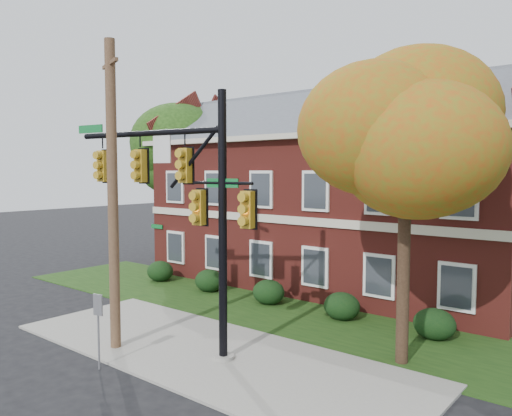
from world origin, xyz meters
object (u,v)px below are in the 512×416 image
Objects in this scene: hedge_right at (342,306)px; traffic_signal at (184,194)px; hedge_far_left at (160,271)px; hedge_left at (209,281)px; tree_near_right at (412,133)px; utility_pole at (113,195)px; hedge_center at (269,292)px; tree_far_rear at (421,117)px; apartment_building at (333,184)px; hedge_far_right at (434,324)px; sign_post at (98,318)px; tree_left_rear at (183,154)px.

traffic_signal is (-2.09, -6.07, 4.41)m from hedge_right.
hedge_left is (3.50, 0.00, 0.00)m from hedge_far_left.
hedge_left is at bearing 165.19° from tree_near_right.
tree_near_right is 9.08m from utility_pole.
tree_near_right is (7.22, -2.83, 6.14)m from hedge_center.
tree_far_rear is at bearing 57.50° from hedge_far_left.
hedge_right is at bearing -56.33° from apartment_building.
tree_near_right is (0.22, -2.83, 6.14)m from hedge_far_right.
utility_pole is (3.00, -7.26, 4.36)m from hedge_left.
hedge_left is at bearing 132.75° from utility_pole.
hedge_far_left is at bearing -143.11° from apartment_building.
utility_pole is at bearing -150.17° from tree_near_right.
apartment_building is 13.43× the size of hedge_left.
tree_near_right is at bearing -69.73° from tree_far_rear.
traffic_signal is at bearing -82.88° from apartment_building.
hedge_center is (7.00, 0.00, 0.00)m from hedge_far_left.
sign_post is (-3.00, -8.53, 0.94)m from hedge_right.
apartment_building is 9.82m from hedge_far_left.
hedge_center is 12.23m from tree_left_rear.
hedge_right is at bearing 81.46° from utility_pole.
hedge_right is 0.15× the size of utility_pole.
hedge_left is (-3.50, -5.25, -4.46)m from apartment_building.
traffic_signal is (0.07, -19.16, -3.91)m from tree_far_rear.
hedge_center is at bearing 0.00° from hedge_far_left.
tree_left_rear is at bearing 115.37° from sign_post.
tree_left_rear is 14.78m from utility_pole.
tree_far_rear is (-2.16, 13.09, 8.32)m from hedge_right.
apartment_building is at bearing 78.51° from sign_post.
tree_far_rear is at bearing 81.74° from traffic_signal.
apartment_building is 13.43× the size of hedge_right.
tree_far_rear is at bearing 99.36° from hedge_right.
sign_post is at bearing -118.88° from traffic_signal.
sign_post is (10.23, -12.66, -5.21)m from tree_left_rear.
traffic_signal is at bearing -35.79° from hedge_far_left.
hedge_center is 9.90m from tree_near_right.
hedge_far_right is 0.65× the size of sign_post.
hedge_left and hedge_right have the same top height.
apartment_building reaches higher than hedge_far_right.
hedge_center is at bearing -90.00° from apartment_building.
hedge_right is 9.37m from utility_pole.
tree_near_right is at bearing -11.27° from hedge_far_left.
hedge_far_left is at bearing 168.73° from tree_near_right.
hedge_center is at bearing -95.85° from tree_far_rear.
apartment_building reaches higher than hedge_right.
traffic_signal is (-5.59, -6.07, 4.41)m from hedge_far_right.
hedge_left is at bearing 120.53° from traffic_signal.
hedge_left is at bearing -110.29° from tree_far_rear.
tree_near_right is 3.96× the size of sign_post.
tree_left_rear is (-16.95, 6.97, 0.01)m from tree_near_right.
tree_near_right is 17.12m from tree_far_rear.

